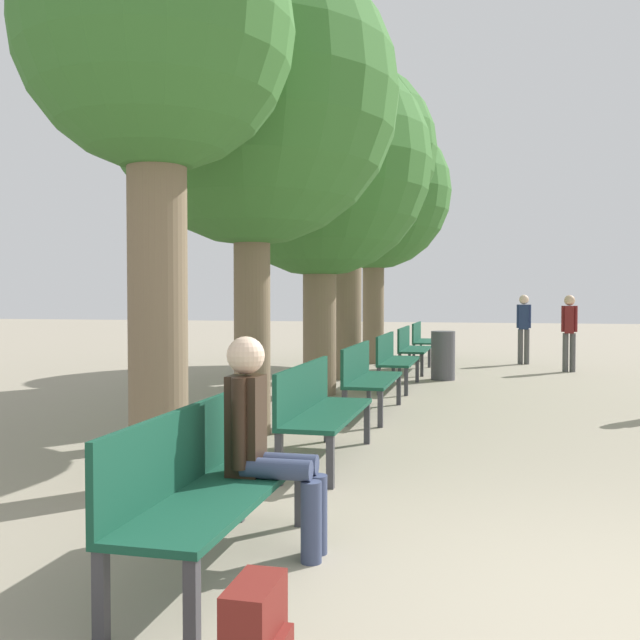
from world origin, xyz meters
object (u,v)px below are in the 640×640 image
at_px(tree_row_2, 320,167).
at_px(trash_bin, 443,355).
at_px(bench_row_0, 204,477).
at_px(bench_row_4, 410,346).
at_px(bench_row_1, 318,404).
at_px(bench_row_5, 422,338).
at_px(tree_row_3, 347,156).
at_px(bench_row_3, 393,356).
at_px(tree_row_4, 374,194).
at_px(tree_row_0, 156,47).
at_px(pedestrian_near, 524,324).
at_px(pedestrian_mid, 569,328).
at_px(bench_row_2, 366,374).
at_px(person_seated, 265,438).
at_px(tree_row_1, 251,100).

relative_size(tree_row_2, trash_bin, 5.93).
height_order(bench_row_0, bench_row_4, same).
distance_m(bench_row_0, bench_row_1, 2.77).
relative_size(bench_row_5, trash_bin, 2.08).
xyz_separation_m(tree_row_2, tree_row_3, (0.00, 2.25, 0.60)).
height_order(bench_row_3, bench_row_4, same).
bearing_deg(tree_row_4, bench_row_1, -84.04).
bearing_deg(bench_row_5, bench_row_1, -90.00).
height_order(tree_row_0, tree_row_3, tree_row_3).
height_order(bench_row_3, pedestrian_near, pedestrian_near).
bearing_deg(pedestrian_mid, trash_bin, -140.80).
bearing_deg(pedestrian_near, tree_row_3, -132.11).
bearing_deg(tree_row_2, tree_row_4, 90.00).
distance_m(bench_row_2, pedestrian_mid, 6.98).
bearing_deg(tree_row_2, pedestrian_mid, 46.58).
relative_size(tree_row_0, pedestrian_near, 2.99).
height_order(bench_row_1, bench_row_4, same).
distance_m(bench_row_1, trash_bin, 7.00).
distance_m(bench_row_3, bench_row_4, 2.77).
relative_size(bench_row_2, trash_bin, 2.08).
xyz_separation_m(bench_row_0, tree_row_3, (-1.04, 9.50, 3.66)).
height_order(bench_row_0, bench_row_2, same).
height_order(bench_row_0, bench_row_5, same).
distance_m(bench_row_2, bench_row_3, 2.77).
relative_size(tree_row_3, person_seated, 4.53).
xyz_separation_m(bench_row_3, bench_row_5, (0.00, 5.54, 0.00)).
xyz_separation_m(bench_row_1, bench_row_3, (0.00, 5.54, 0.00)).
bearing_deg(tree_row_2, bench_row_4, 74.83).
relative_size(bench_row_4, pedestrian_near, 1.19).
bearing_deg(bench_row_5, person_seated, -88.95).
bearing_deg(bench_row_4, bench_row_2, -90.00).
xyz_separation_m(bench_row_3, tree_row_4, (-1.04, 4.41, 3.40)).
bearing_deg(tree_row_4, pedestrian_near, 9.08).
bearing_deg(bench_row_2, tree_row_4, 98.23).
bearing_deg(person_seated, bench_row_1, 95.83).
relative_size(bench_row_2, tree_row_1, 0.35).
distance_m(bench_row_1, bench_row_2, 2.77).
bearing_deg(bench_row_5, tree_row_2, -98.94).
xyz_separation_m(bench_row_1, person_seated, (0.25, -2.42, 0.16)).
bearing_deg(pedestrian_mid, tree_row_1, -118.52).
bearing_deg(bench_row_4, bench_row_3, -90.00).
distance_m(bench_row_3, person_seated, 7.97).
distance_m(bench_row_0, bench_row_4, 11.09).
distance_m(bench_row_1, tree_row_2, 5.52).
xyz_separation_m(bench_row_4, bench_row_5, (0.00, 2.77, 0.00)).
distance_m(tree_row_2, pedestrian_near, 7.42).
relative_size(bench_row_5, person_seated, 1.44).
height_order(tree_row_2, person_seated, tree_row_2).
distance_m(pedestrian_mid, trash_bin, 3.19).
xyz_separation_m(bench_row_1, tree_row_1, (-1.04, 1.16, 3.21)).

